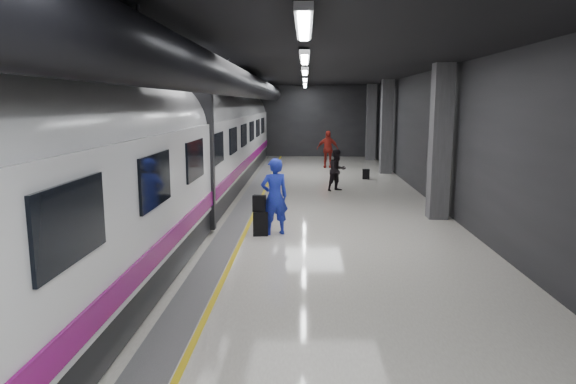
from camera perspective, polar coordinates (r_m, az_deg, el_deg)
ground at (r=13.51m, az=-0.79°, el=-4.61°), size 40.00×40.00×0.00m
platform_hall at (r=14.06m, az=-1.82°, el=10.51°), size 10.02×40.02×4.51m
train at (r=13.70m, az=-14.54°, el=4.07°), size 3.05×38.00×4.05m
traveler_main at (r=13.22m, az=-1.51°, el=-0.52°), size 0.85×0.70×1.99m
suitcase_main at (r=13.24m, az=-3.08°, el=-3.53°), size 0.40×0.28×0.63m
shoulder_bag at (r=13.13m, az=-3.21°, el=-1.28°), size 0.35×0.22×0.43m
traveler_far_a at (r=20.00m, az=5.49°, el=2.42°), size 0.99×0.95×1.62m
traveler_far_b at (r=27.32m, az=4.41°, el=4.77°), size 1.18×0.55×1.96m
suitcase_far at (r=23.38m, az=8.66°, el=1.98°), size 0.32×0.21×0.46m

